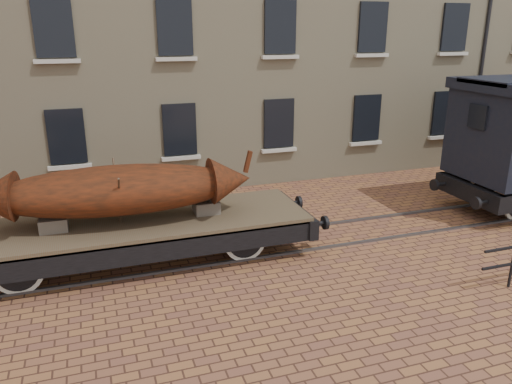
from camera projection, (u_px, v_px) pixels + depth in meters
name	position (u px, v px, depth m)	size (l,w,h in m)	color
ground	(310.00, 238.00, 13.38)	(90.00, 90.00, 0.00)	brown
rail_track	(310.00, 237.00, 13.37)	(30.00, 1.52, 0.06)	#59595E
flatcar_wagon	(135.00, 229.00, 11.72)	(9.20, 2.50, 1.39)	#4C4331
iron_boat	(118.00, 190.00, 11.31)	(6.32, 2.07, 1.52)	#61220D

